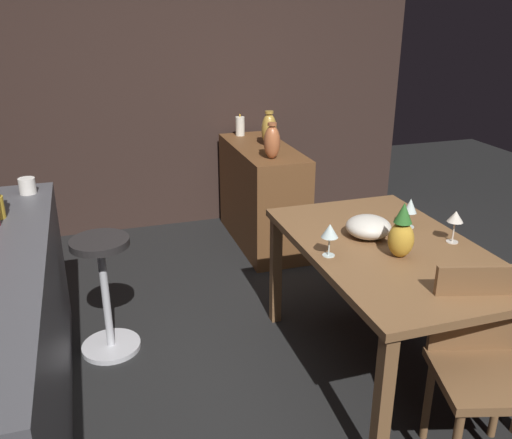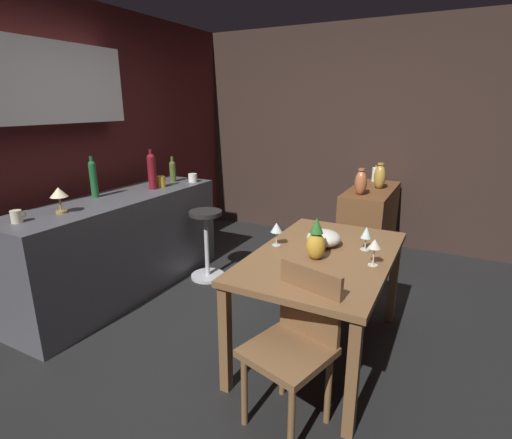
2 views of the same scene
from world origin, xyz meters
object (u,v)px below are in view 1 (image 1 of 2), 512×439
object	(u,v)px
chair_near_window	(481,361)
pineapple_centerpiece	(401,234)
cup_white	(27,186)
pillar_candle_tall	(240,126)
dining_table	(389,261)
fruit_bowl	(368,227)
bar_stool	(105,292)
wine_glass_left	(455,218)
wine_glass_right	(330,232)
wine_glass_center	(410,207)
vase_copper	(272,142)
sideboard_cabinet	(262,196)
vase_brass	(269,129)

from	to	relation	value
chair_near_window	pineapple_centerpiece	size ratio (longest dim) A/B	3.17
cup_white	pillar_candle_tall	bearing A→B (deg)	-49.88
dining_table	fruit_bowl	xyz separation A→B (m)	(0.14, 0.05, 0.14)
chair_near_window	cup_white	size ratio (longest dim) A/B	7.01
bar_stool	wine_glass_left	distance (m)	1.92
wine_glass_right	cup_white	xyz separation A→B (m)	(0.93, 1.39, 0.08)
wine_glass_center	vase_copper	world-z (taller)	vase_copper
cup_white	vase_copper	distance (m)	1.71
chair_near_window	pineapple_centerpiece	world-z (taller)	pineapple_centerpiece
wine_glass_right	pineapple_centerpiece	size ratio (longest dim) A/B	0.60
wine_glass_right	wine_glass_left	bearing A→B (deg)	-93.74
pillar_candle_tall	vase_copper	distance (m)	0.80
pillar_candle_tall	vase_copper	bearing A→B (deg)	-179.16
bar_stool	wine_glass_left	world-z (taller)	wine_glass_left
bar_stool	pineapple_centerpiece	xyz separation A→B (m)	(-0.76, -1.37, 0.49)
fruit_bowl	chair_near_window	bearing A→B (deg)	-171.43
wine_glass_right	sideboard_cabinet	bearing A→B (deg)	-8.46
chair_near_window	wine_glass_center	world-z (taller)	wine_glass_center
pineapple_centerpiece	vase_brass	world-z (taller)	vase_brass
wine_glass_left	vase_copper	bearing A→B (deg)	16.09
wine_glass_left	vase_brass	distance (m)	1.95
sideboard_cabinet	pillar_candle_tall	size ratio (longest dim) A/B	5.93
vase_brass	chair_near_window	bearing A→B (deg)	-178.32
wine_glass_left	pillar_candle_tall	xyz separation A→B (m)	(2.33, 0.45, 0.03)
fruit_bowl	vase_brass	bearing A→B (deg)	-1.51
wine_glass_right	fruit_bowl	bearing A→B (deg)	-62.98
sideboard_cabinet	bar_stool	size ratio (longest dim) A/B	1.58
bar_stool	fruit_bowl	distance (m)	1.49
vase_brass	dining_table	bearing A→B (deg)	-179.80
chair_near_window	vase_copper	size ratio (longest dim) A/B	3.31
chair_near_window	cup_white	bearing A→B (deg)	48.83
pillar_candle_tall	vase_copper	size ratio (longest dim) A/B	0.70
bar_stool	cup_white	size ratio (longest dim) A/B	5.60
chair_near_window	wine_glass_left	world-z (taller)	wine_glass_left
chair_near_window	vase_brass	bearing A→B (deg)	1.68
cup_white	chair_near_window	bearing A→B (deg)	-131.17
dining_table	fruit_bowl	bearing A→B (deg)	20.39
chair_near_window	cup_white	xyz separation A→B (m)	(1.58, 1.80, 0.46)
wine_glass_right	wine_glass_center	size ratio (longest dim) A/B	1.01
fruit_bowl	vase_brass	size ratio (longest dim) A/B	0.86
pineapple_centerpiece	chair_near_window	bearing A→B (deg)	-170.58
dining_table	bar_stool	distance (m)	1.56
pillar_candle_tall	chair_near_window	bearing A→B (deg)	-176.18
dining_table	wine_glass_right	world-z (taller)	wine_glass_right
bar_stool	vase_brass	world-z (taller)	vase_brass
chair_near_window	vase_copper	xyz separation A→B (m)	(2.14, 0.18, 0.46)
dining_table	chair_near_window	world-z (taller)	chair_near_window
wine_glass_right	vase_copper	distance (m)	1.51
cup_white	pillar_candle_tall	distance (m)	2.10
dining_table	wine_glass_center	distance (m)	0.36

